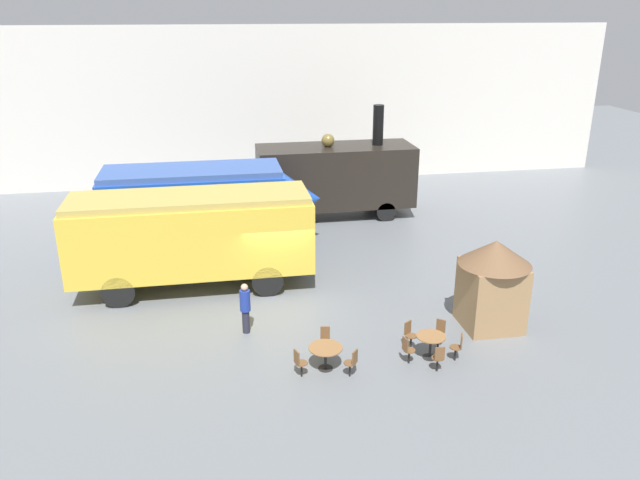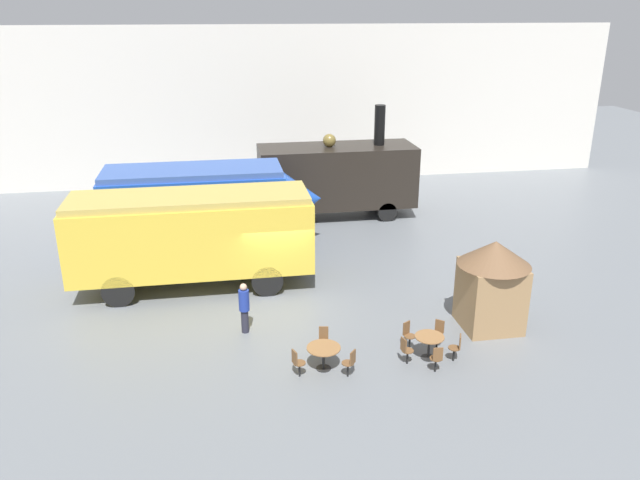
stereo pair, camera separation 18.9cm
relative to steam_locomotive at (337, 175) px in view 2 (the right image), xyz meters
The scene contains 17 objects.
ground_plane 9.59m from the steam_locomotive, 114.22° to the right, with size 80.00×80.00×0.00m, color slate.
backdrop_wall 8.40m from the steam_locomotive, 118.49° to the left, with size 44.00×0.15×9.00m.
steam_locomotive is the anchor object (origin of this frame).
streamlined_locomotive 7.25m from the steam_locomotive, 148.52° to the right, with size 9.11×2.88×3.68m.
passenger_coach_vintage 10.14m from the steam_locomotive, 132.83° to the right, with size 8.72×2.74×3.60m.
cafe_table_near 14.33m from the steam_locomotive, 102.59° to the right, with size 0.99×0.99×0.71m.
cafe_table_mid 13.93m from the steam_locomotive, 89.58° to the right, with size 0.88×0.88×0.74m.
cafe_chair_0 14.82m from the steam_locomotive, 105.43° to the right, with size 0.39×0.37×0.87m.
cafe_chair_1 14.75m from the steam_locomotive, 99.58° to the right, with size 0.41×0.40×0.87m.
cafe_chair_2 13.47m from the steam_locomotive, 102.77° to the right, with size 0.36×0.38×0.87m.
cafe_chair_3 14.26m from the steam_locomotive, 86.52° to the right, with size 0.39×0.38×0.87m.
cafe_chair_4 13.33m from the steam_locomotive, 87.32° to the right, with size 0.40×0.41×0.87m.
cafe_chair_5 13.27m from the steam_locomotive, 91.46° to the right, with size 0.39×0.40×0.87m.
cafe_chair_6 14.16m from the steam_locomotive, 92.79° to the right, with size 0.38×0.36×0.87m.
cafe_chair_7 14.75m from the steam_locomotive, 89.79° to the right, with size 0.36×0.36×0.87m.
visitor_person 12.52m from the steam_locomotive, 114.84° to the right, with size 0.34×0.34×1.72m.
ticket_kiosk 12.55m from the steam_locomotive, 77.56° to the right, with size 2.34×2.34×3.00m.
Camera 2 is at (-1.99, -20.86, 9.94)m, focal length 35.00 mm.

